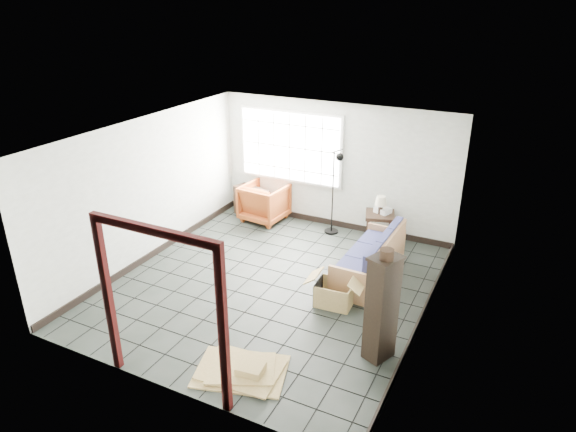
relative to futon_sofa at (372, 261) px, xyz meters
The scene contains 15 objects.
ground 1.76m from the futon_sofa, 144.14° to the right, with size 5.50×5.50×0.00m, color black.
room_shell 2.20m from the futon_sofa, 144.91° to the right, with size 5.02×5.52×2.61m.
window_panel 3.21m from the futon_sofa, 145.02° to the left, with size 2.32×0.08×1.52m.
doorway_trim 4.12m from the futon_sofa, 110.73° to the right, with size 1.80×0.08×2.20m.
futon_sofa is the anchor object (origin of this frame).
armchair 3.14m from the futon_sofa, 155.02° to the left, with size 0.86×0.81×0.89m, color maroon.
side_table 1.43m from the futon_sofa, 102.64° to the left, with size 0.69×0.69×0.61m.
table_lamp 1.51m from the futon_sofa, 102.71° to the left, with size 0.29×0.29×0.36m.
projector 1.51m from the futon_sofa, 101.08° to the left, with size 0.35×0.31×0.10m.
floor_lamp 1.89m from the futon_sofa, 133.47° to the left, with size 0.48×0.50×1.84m.
console_shelf 3.48m from the futon_sofa, 156.59° to the left, with size 0.89×0.54×0.65m.
tall_shelf 2.18m from the futon_sofa, 69.59° to the right, with size 0.45×0.50×1.51m.
pot 2.53m from the futon_sofa, 69.61° to the right, with size 0.19×0.19×0.13m.
open_box 1.11m from the futon_sofa, 103.74° to the right, with size 0.94×0.50×0.51m.
cardboard_pile 3.20m from the futon_sofa, 103.12° to the right, with size 1.34×1.11×0.17m.
Camera 1 is at (3.58, -6.56, 4.51)m, focal length 32.00 mm.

